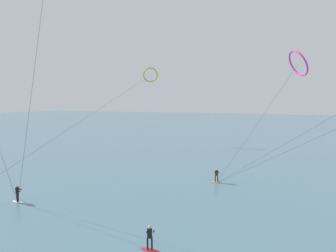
# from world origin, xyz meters

# --- Properties ---
(sea_water) EXTENTS (400.00, 200.00, 0.08)m
(sea_water) POSITION_xyz_m (0.00, 108.57, 0.04)
(sea_water) COLOR slate
(sea_water) RESTS_ON ground
(surfer_ivory) EXTENTS (1.40, 0.72, 1.70)m
(surfer_ivory) POSITION_xyz_m (-13.92, 19.26, 0.82)
(surfer_ivory) COLOR silver
(surfer_ivory) RESTS_ON ground
(surfer_amber) EXTENTS (1.40, 0.62, 1.70)m
(surfer_amber) POSITION_xyz_m (2.80, 32.31, 0.82)
(surfer_amber) COLOR orange
(surfer_amber) RESTS_ON ground
(surfer_crimson) EXTENTS (1.40, 0.70, 1.70)m
(surfer_crimson) POSITION_xyz_m (1.46, 16.63, 0.82)
(surfer_crimson) COLOR red
(surfer_crimson) RESTS_ON ground
(kite_magenta) EXTENTS (11.45, 17.71, 17.65)m
(kite_magenta) POSITION_xyz_m (12.29, 47.49, 15.63)
(kite_magenta) COLOR #CC288E
(kite_magenta) RESTS_ON ground
(kite_lime) EXTENTS (3.56, 45.81, 17.67)m
(kite_lime) POSITION_xyz_m (-17.93, 57.55, 15.88)
(kite_lime) COLOR #8CC62D
(kite_lime) RESTS_ON ground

